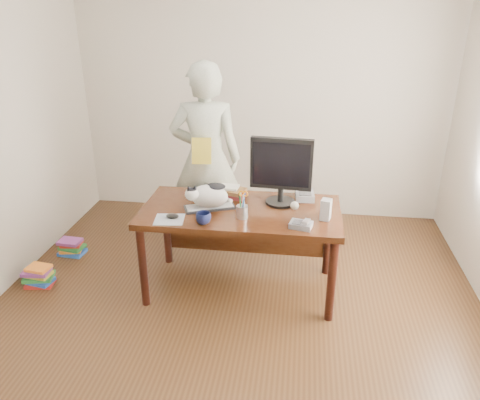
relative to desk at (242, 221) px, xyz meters
The scene contains 18 objects.
room 1.01m from the desk, 90.00° to the right, with size 4.50×4.50×4.50m.
desk is the anchor object (origin of this frame).
keyboard 0.31m from the desk, 158.01° to the right, with size 0.43×0.29×0.02m.
cat 0.39m from the desk, 157.61° to the right, with size 0.37×0.29×0.22m.
monitor 0.56m from the desk, 11.07° to the left, with size 0.50×0.26×0.56m.
pen_cup 0.32m from the desk, 82.52° to the right, with size 0.10×0.10×0.23m.
mousepad 0.64m from the desk, 145.93° to the right, with size 0.24×0.23×0.01m.
mouse 0.62m from the desk, 146.44° to the right, with size 0.11×0.08×0.04m.
coffee_mug 0.49m from the desk, 122.69° to the right, with size 0.11×0.11×0.09m, color #0D1235.
phone 0.62m from the desk, 35.21° to the right, with size 0.18×0.15×0.07m.
speaker 0.73m from the desk, 15.26° to the right, with size 0.09×0.10×0.16m.
baseball 0.47m from the desk, ahead, with size 0.07×0.07×0.07m.
book_stack 0.28m from the desk, 124.90° to the left, with size 0.27×0.23×0.09m.
calculator 0.58m from the desk, 22.06° to the left, with size 0.17×0.21×0.06m.
person 0.83m from the desk, 123.89° to the left, with size 0.67×0.44×1.83m, color silver.
held_book 0.78m from the desk, 132.44° to the left, with size 0.18×0.12×0.24m.
book_pile_a 1.85m from the desk, behind, with size 0.27×0.22×0.18m.
book_pile_b 1.82m from the desk, behind, with size 0.26×0.20×0.15m.
Camera 1 is at (0.45, -2.80, 2.32)m, focal length 35.00 mm.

